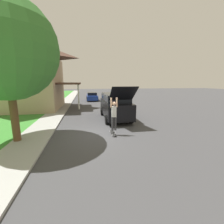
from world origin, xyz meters
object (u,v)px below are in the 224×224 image
suv_parked (115,105)px  car_down_street (92,96)px  lawn_tree_near (6,49)px  skateboarder (114,114)px  skateboard (113,133)px

suv_parked → car_down_street: size_ratio=1.28×
lawn_tree_near → suv_parked: size_ratio=1.18×
skateboarder → skateboard: skateboarder is taller
lawn_tree_near → skateboarder: size_ratio=3.62×
suv_parked → car_down_street: suv_parked is taller
skateboarder → suv_parked: bearing=77.7°
lawn_tree_near → skateboarder: 6.01m
skateboard → suv_parked: bearing=76.8°
suv_parked → car_down_street: bearing=95.4°
lawn_tree_near → car_down_street: 18.47m
skateboard → lawn_tree_near: bearing=-177.9°
suv_parked → skateboarder: suv_parked is taller
lawn_tree_near → suv_parked: bearing=34.6°
lawn_tree_near → car_down_street: bearing=75.1°
car_down_street → skateboard: bearing=-88.8°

